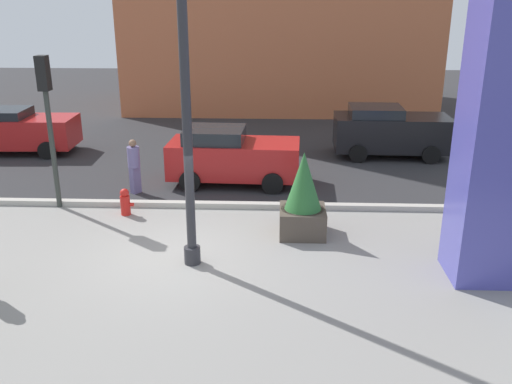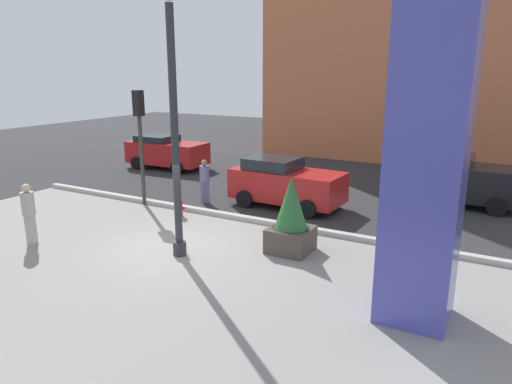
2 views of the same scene
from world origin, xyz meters
The scene contains 13 objects.
ground_plane centered at (0.00, 4.00, 0.00)m, with size 60.00×60.00×0.00m, color #2D2D30.
plaza_pavement centered at (0.00, -2.00, 0.00)m, with size 18.00×10.00×0.02m, color gray.
curb_strip centered at (0.00, 3.12, 0.08)m, with size 18.00×0.24×0.16m, color #B7B2A8.
lamp_post centered at (0.42, -0.32, 3.27)m, with size 0.44×0.44×6.71m.
art_pillar_blue centered at (6.58, -0.62, 3.09)m, with size 1.36×1.36×6.18m, color #4C4CAD.
potted_plant_by_pillar centered at (2.91, 1.38, 0.94)m, with size 1.12×1.12×2.11m.
fire_hydrant centered at (-1.81, 2.48, 0.37)m, with size 0.36×0.26×0.75m.
traffic_light_corner centered at (-3.83, 3.00, 2.84)m, with size 0.28×0.42×4.16m.
car_curb_east centered at (0.84, 5.33, 0.88)m, with size 4.10×2.15×1.76m.
car_passing_lane centered at (6.35, 8.70, 0.94)m, with size 4.15×2.12×1.84m.
car_far_lane centered at (-7.40, 8.62, 0.86)m, with size 4.08×2.13×1.65m.
pedestrian_by_curb centered at (-1.98, 4.27, 0.91)m, with size 0.50×0.50×1.64m.
pedestrian_on_sidewalk centered at (-3.77, -1.73, 1.00)m, with size 0.49×0.49×1.78m.
Camera 2 is at (7.98, -9.66, 4.84)m, focal length 32.98 mm.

